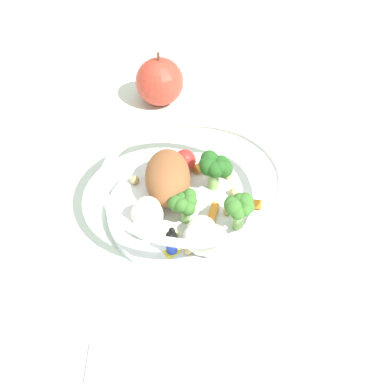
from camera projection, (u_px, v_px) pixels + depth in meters
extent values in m
plane|color=silver|center=(181.00, 205.00, 0.70)|extent=(2.40, 2.40, 0.00)
cylinder|color=white|center=(192.00, 210.00, 0.68)|extent=(0.20, 0.20, 0.01)
torus|color=white|center=(192.00, 177.00, 0.65)|extent=(0.21, 0.21, 0.01)
ellipsoid|color=brown|center=(168.00, 177.00, 0.68)|extent=(0.07, 0.10, 0.05)
cylinder|color=#7FAD5B|center=(185.00, 214.00, 0.66)|extent=(0.01, 0.01, 0.02)
sphere|color=#386B28|center=(190.00, 201.00, 0.64)|extent=(0.02, 0.02, 0.02)
sphere|color=#386B28|center=(190.00, 195.00, 0.64)|extent=(0.01, 0.01, 0.01)
sphere|color=#386B28|center=(183.00, 199.00, 0.65)|extent=(0.02, 0.02, 0.02)
sphere|color=#386B28|center=(177.00, 204.00, 0.64)|extent=(0.02, 0.02, 0.02)
sphere|color=#386B28|center=(182.00, 206.00, 0.64)|extent=(0.02, 0.02, 0.02)
sphere|color=#386B28|center=(188.00, 209.00, 0.64)|extent=(0.02, 0.02, 0.02)
cylinder|color=#7FAD5B|center=(238.00, 220.00, 0.65)|extent=(0.01, 0.01, 0.02)
sphere|color=#386B28|center=(247.00, 207.00, 0.63)|extent=(0.02, 0.02, 0.02)
sphere|color=#386B28|center=(245.00, 201.00, 0.63)|extent=(0.02, 0.02, 0.02)
sphere|color=#386B28|center=(240.00, 200.00, 0.63)|extent=(0.02, 0.02, 0.02)
sphere|color=#386B28|center=(233.00, 203.00, 0.64)|extent=(0.02, 0.02, 0.02)
sphere|color=#386B28|center=(232.00, 205.00, 0.63)|extent=(0.02, 0.02, 0.02)
sphere|color=#386B28|center=(234.00, 207.00, 0.63)|extent=(0.02, 0.02, 0.02)
sphere|color=#386B28|center=(238.00, 213.00, 0.63)|extent=(0.02, 0.02, 0.02)
sphere|color=#386B28|center=(245.00, 210.00, 0.63)|extent=(0.01, 0.01, 0.01)
cylinder|color=#7FAD5B|center=(213.00, 180.00, 0.70)|extent=(0.01, 0.01, 0.02)
sphere|color=#23561E|center=(223.00, 168.00, 0.68)|extent=(0.02, 0.02, 0.02)
sphere|color=#23561E|center=(221.00, 164.00, 0.69)|extent=(0.02, 0.02, 0.02)
sphere|color=#23561E|center=(214.00, 160.00, 0.69)|extent=(0.02, 0.02, 0.02)
sphere|color=#23561E|center=(209.00, 159.00, 0.68)|extent=(0.02, 0.02, 0.02)
sphere|color=#23561E|center=(206.00, 164.00, 0.68)|extent=(0.02, 0.02, 0.02)
sphere|color=#23561E|center=(209.00, 167.00, 0.68)|extent=(0.02, 0.02, 0.02)
sphere|color=#23561E|center=(215.00, 169.00, 0.67)|extent=(0.02, 0.02, 0.02)
sphere|color=#23561E|center=(219.00, 167.00, 0.67)|extent=(0.02, 0.02, 0.02)
sphere|color=silver|center=(148.00, 215.00, 0.64)|extent=(0.03, 0.03, 0.03)
sphere|color=silver|center=(148.00, 210.00, 0.65)|extent=(0.03, 0.03, 0.03)
sphere|color=silver|center=(143.00, 214.00, 0.64)|extent=(0.03, 0.03, 0.03)
sphere|color=silver|center=(146.00, 226.00, 0.64)|extent=(0.03, 0.03, 0.03)
sphere|color=silver|center=(214.00, 238.00, 0.62)|extent=(0.03, 0.03, 0.03)
sphere|color=silver|center=(206.00, 237.00, 0.63)|extent=(0.03, 0.03, 0.03)
sphere|color=silver|center=(202.00, 230.00, 0.64)|extent=(0.03, 0.03, 0.03)
sphere|color=silver|center=(196.00, 239.00, 0.62)|extent=(0.03, 0.03, 0.03)
sphere|color=silver|center=(202.00, 243.00, 0.62)|extent=(0.03, 0.03, 0.03)
sphere|color=silver|center=(209.00, 245.00, 0.62)|extent=(0.03, 0.03, 0.03)
cube|color=yellow|center=(173.00, 252.00, 0.63)|extent=(0.02, 0.02, 0.00)
cylinder|color=#1933B2|center=(173.00, 245.00, 0.62)|extent=(0.02, 0.02, 0.02)
sphere|color=black|center=(172.00, 237.00, 0.61)|extent=(0.01, 0.01, 0.01)
sphere|color=black|center=(175.00, 237.00, 0.60)|extent=(0.01, 0.01, 0.01)
sphere|color=black|center=(169.00, 231.00, 0.61)|extent=(0.01, 0.01, 0.01)
cylinder|color=orange|center=(213.00, 212.00, 0.66)|extent=(0.01, 0.03, 0.01)
cylinder|color=orange|center=(205.00, 164.00, 0.73)|extent=(0.03, 0.03, 0.01)
cylinder|color=orange|center=(248.00, 203.00, 0.67)|extent=(0.03, 0.01, 0.01)
sphere|color=red|center=(184.00, 160.00, 0.72)|extent=(0.03, 0.03, 0.03)
sphere|color=tan|center=(173.00, 234.00, 0.64)|extent=(0.01, 0.01, 0.01)
sphere|color=#D1B775|center=(234.00, 192.00, 0.69)|extent=(0.01, 0.01, 0.01)
sphere|color=#D1B775|center=(189.00, 158.00, 0.74)|extent=(0.01, 0.01, 0.01)
sphere|color=tan|center=(228.00, 175.00, 0.71)|extent=(0.01, 0.01, 0.01)
sphere|color=tan|center=(188.00, 250.00, 0.62)|extent=(0.01, 0.01, 0.01)
sphere|color=#D1B775|center=(227.00, 211.00, 0.67)|extent=(0.01, 0.01, 0.01)
sphere|color=#D1B775|center=(160.00, 236.00, 0.64)|extent=(0.01, 0.01, 0.01)
sphere|color=tan|center=(135.00, 180.00, 0.70)|extent=(0.01, 0.01, 0.01)
sphere|color=tan|center=(187.00, 236.00, 0.64)|extent=(0.01, 0.01, 0.01)
sphere|color=#BC3828|center=(160.00, 82.00, 0.83)|extent=(0.07, 0.07, 0.07)
cylinder|color=brown|center=(158.00, 56.00, 0.81)|extent=(0.00, 0.00, 0.01)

